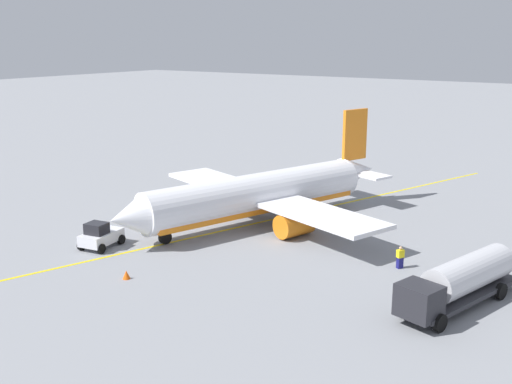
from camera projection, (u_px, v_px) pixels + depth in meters
ground_plane at (256, 223)px, 57.11m from camera, size 400.00×400.00×0.00m
airplane at (260, 195)px, 56.74m from camera, size 29.60×27.43×9.70m
fuel_tanker at (460, 281)px, 39.11m from camera, size 11.28×5.25×3.15m
pushback_tug at (100, 236)px, 50.32m from camera, size 3.87×2.81×2.20m
refueling_worker at (400, 258)px, 45.82m from camera, size 0.63×0.57×1.71m
safety_cone_nose at (126, 275)px, 43.90m from camera, size 0.57×0.57×0.63m
taxi_line_marking at (256, 223)px, 57.11m from camera, size 67.66×22.66×0.01m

